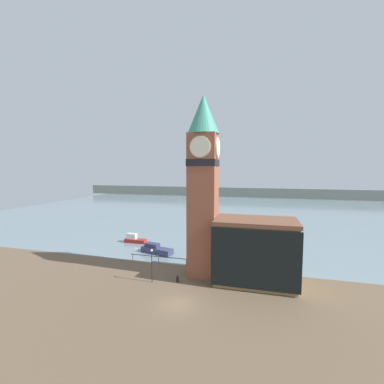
% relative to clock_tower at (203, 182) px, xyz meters
% --- Properties ---
extents(ground_plane, '(160.00, 160.00, 0.00)m').
position_rel_clock_tower_xyz_m(ground_plane, '(-0.93, -8.46, -12.99)').
color(ground_plane, brown).
extents(water, '(160.00, 120.00, 0.00)m').
position_rel_clock_tower_xyz_m(water, '(-0.93, 62.76, -13.00)').
color(water, gray).
rests_on(water, ground_plane).
extents(far_shoreline, '(180.00, 3.00, 5.00)m').
position_rel_clock_tower_xyz_m(far_shoreline, '(-0.93, 102.76, -10.49)').
color(far_shoreline, gray).
rests_on(far_shoreline, water).
extents(pier_railing, '(9.55, 0.08, 1.09)m').
position_rel_clock_tower_xyz_m(pier_railing, '(-7.63, 2.51, -12.05)').
color(pier_railing, '#232328').
rests_on(pier_railing, ground_plane).
extents(clock_tower, '(4.25, 4.25, 24.49)m').
position_rel_clock_tower_xyz_m(clock_tower, '(0.00, 0.00, 0.00)').
color(clock_tower, brown).
rests_on(clock_tower, ground_plane).
extents(pier_building, '(10.44, 6.39, 8.30)m').
position_rel_clock_tower_xyz_m(pier_building, '(7.03, -0.62, -8.82)').
color(pier_building, '#A88451').
rests_on(pier_building, ground_plane).
extents(boat_near, '(6.05, 3.15, 1.63)m').
position_rel_clock_tower_xyz_m(boat_near, '(-9.92, 7.00, -12.37)').
color(boat_near, '#333856').
rests_on(boat_near, water).
extents(boat_far, '(4.35, 1.53, 1.78)m').
position_rel_clock_tower_xyz_m(boat_far, '(-16.68, 11.89, -12.35)').
color(boat_far, maroon).
rests_on(boat_far, water).
extents(mooring_bollard_near, '(0.37, 0.37, 0.79)m').
position_rel_clock_tower_xyz_m(mooring_bollard_near, '(-2.73, -3.06, -12.57)').
color(mooring_bollard_near, black).
rests_on(mooring_bollard_near, ground_plane).
extents(lamp_post, '(0.32, 0.32, 4.41)m').
position_rel_clock_tower_xyz_m(lamp_post, '(-5.89, -4.04, -9.96)').
color(lamp_post, black).
rests_on(lamp_post, ground_plane).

